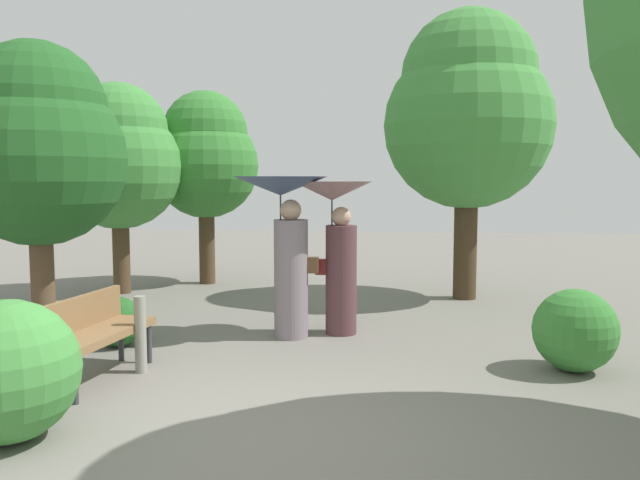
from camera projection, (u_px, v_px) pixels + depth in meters
name	position (u px, v px, depth m)	size (l,w,h in m)	color
ground_plane	(264.00, 430.00, 5.12)	(40.00, 40.00, 0.00)	slate
person_left	(286.00, 228.00, 8.03)	(1.18, 1.18, 2.03)	gray
person_right	(336.00, 233.00, 8.24)	(1.03, 1.03, 1.97)	#563338
park_bench	(92.00, 329.00, 6.37)	(0.65, 1.54, 0.83)	#38383D
tree_near_left	(37.00, 144.00, 8.33)	(2.28, 2.28, 3.78)	brown
tree_mid_left	(206.00, 156.00, 12.18)	(2.00, 2.00, 3.67)	#4C3823
tree_mid_right	(468.00, 110.00, 10.53)	(2.76, 2.76, 4.76)	#42301E
tree_far_back	(118.00, 156.00, 11.13)	(2.16, 2.16, 3.67)	#4C3823
bush_path_left	(117.00, 322.00, 7.68)	(0.60, 0.60, 0.60)	#235B23
bush_path_right	(7.00, 371.00, 4.86)	(1.09, 1.09, 1.09)	#428C3D
bush_far_side	(575.00, 330.00, 6.66)	(0.87, 0.87, 0.87)	#387F33
path_marker_post	(140.00, 334.00, 6.63)	(0.12, 0.12, 0.80)	gray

